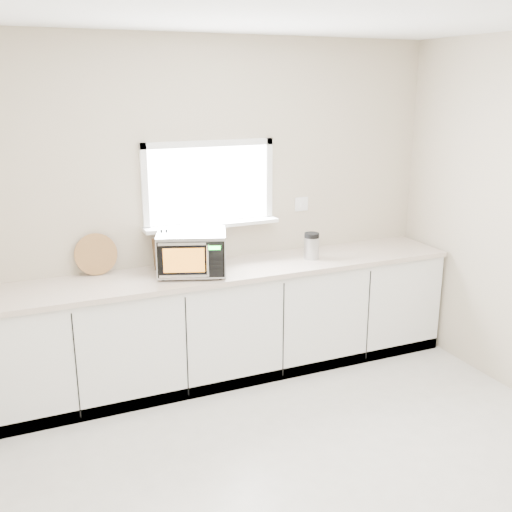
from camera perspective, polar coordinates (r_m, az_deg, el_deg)
ground at (r=3.79m, az=6.64°, el=-21.89°), size 4.00×4.00×0.00m
back_wall at (r=4.91m, az=-4.52°, el=4.70°), size 4.00×0.17×2.70m
cabinets at (r=4.91m, az=-3.15°, el=-6.54°), size 3.92×0.60×0.88m
countertop at (r=4.75m, az=-3.20°, el=-1.45°), size 3.92×0.64×0.04m
microwave at (r=4.58m, az=-6.12°, el=0.35°), size 0.61×0.55×0.33m
knife_block at (r=4.68m, az=-8.85°, el=0.28°), size 0.11×0.24×0.35m
cutting_board at (r=4.71m, az=-15.00°, el=0.16°), size 0.32×0.08×0.32m
coffee_grinder at (r=5.01m, az=5.31°, el=0.99°), size 0.15×0.15×0.22m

